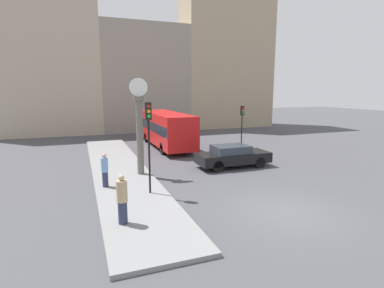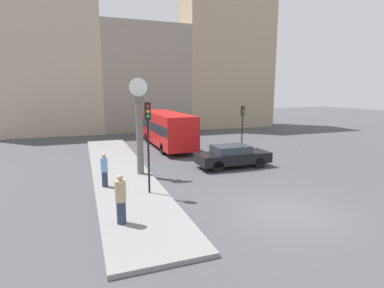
% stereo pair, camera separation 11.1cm
% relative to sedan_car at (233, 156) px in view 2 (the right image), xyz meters
% --- Properties ---
extents(ground_plane, '(120.00, 120.00, 0.00)m').
position_rel_sedan_car_xyz_m(ground_plane, '(-1.34, -7.04, -0.71)').
color(ground_plane, '#47474C').
extents(sidewalk_corner, '(3.11, 21.21, 0.16)m').
position_rel_sedan_car_xyz_m(sidewalk_corner, '(-6.73, 1.56, -0.63)').
color(sidewalk_corner, gray).
rests_on(sidewalk_corner, ground_plane).
extents(building_row, '(32.76, 5.00, 19.92)m').
position_rel_sedan_car_xyz_m(building_row, '(0.09, 19.63, 7.38)').
color(building_row, '#B7A88E').
rests_on(building_row, ground_plane).
extents(sedan_car, '(4.56, 1.76, 1.38)m').
position_rel_sedan_car_xyz_m(sedan_car, '(0.00, 0.00, 0.00)').
color(sedan_car, black).
rests_on(sedan_car, ground_plane).
extents(bus_distant, '(2.41, 9.36, 2.88)m').
position_rel_sedan_car_xyz_m(bus_distant, '(-2.02, 8.05, 0.93)').
color(bus_distant, red).
rests_on(bus_distant, ground_plane).
extents(traffic_light_near, '(0.26, 0.24, 4.06)m').
position_rel_sedan_car_xyz_m(traffic_light_near, '(-5.96, -3.32, 2.34)').
color(traffic_light_near, black).
rests_on(traffic_light_near, sidewalk_corner).
extents(traffic_light_far, '(0.26, 0.24, 3.50)m').
position_rel_sedan_car_xyz_m(traffic_light_far, '(3.48, 4.98, 1.80)').
color(traffic_light_far, black).
rests_on(traffic_light_far, ground_plane).
extents(street_clock, '(1.07, 0.47, 5.26)m').
position_rel_sedan_car_xyz_m(street_clock, '(-5.74, -0.06, 2.00)').
color(street_clock, '#666056').
rests_on(street_clock, sidewalk_corner).
extents(pedestrian_tan_coat, '(0.37, 0.37, 1.75)m').
position_rel_sedan_car_xyz_m(pedestrian_tan_coat, '(-7.55, -6.11, 0.32)').
color(pedestrian_tan_coat, '#2D334C').
rests_on(pedestrian_tan_coat, sidewalk_corner).
extents(pedestrian_blue_stripe, '(0.33, 0.33, 1.63)m').
position_rel_sedan_car_xyz_m(pedestrian_blue_stripe, '(-7.78, -1.72, 0.26)').
color(pedestrian_blue_stripe, '#2D334C').
rests_on(pedestrian_blue_stripe, sidewalk_corner).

